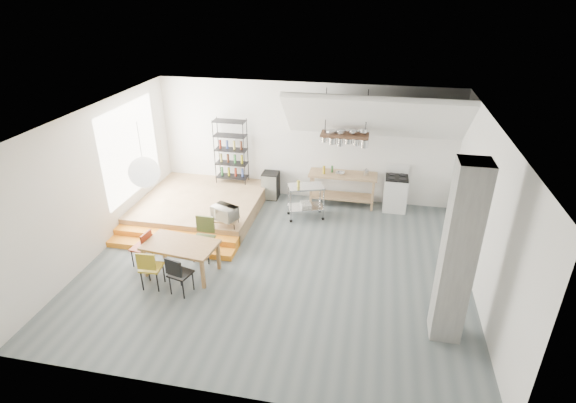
% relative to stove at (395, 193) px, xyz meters
% --- Properties ---
extents(floor, '(8.00, 8.00, 0.00)m').
position_rel_stove_xyz_m(floor, '(-2.50, -3.16, -0.48)').
color(floor, '#545E61').
rests_on(floor, ground).
extents(wall_back, '(8.00, 0.04, 3.20)m').
position_rel_stove_xyz_m(wall_back, '(-2.50, 0.34, 1.12)').
color(wall_back, silver).
rests_on(wall_back, ground).
extents(wall_left, '(0.04, 7.00, 3.20)m').
position_rel_stove_xyz_m(wall_left, '(-6.50, -3.16, 1.12)').
color(wall_left, silver).
rests_on(wall_left, ground).
extents(wall_right, '(0.04, 7.00, 3.20)m').
position_rel_stove_xyz_m(wall_right, '(1.50, -3.16, 1.12)').
color(wall_right, silver).
rests_on(wall_right, ground).
extents(ceiling, '(8.00, 7.00, 0.02)m').
position_rel_stove_xyz_m(ceiling, '(-2.50, -3.16, 2.72)').
color(ceiling, white).
rests_on(ceiling, wall_back).
extents(slope_ceiling, '(4.40, 1.44, 1.32)m').
position_rel_stove_xyz_m(slope_ceiling, '(-0.70, -0.26, 2.07)').
color(slope_ceiling, white).
rests_on(slope_ceiling, wall_back).
extents(window_pane, '(0.02, 2.50, 2.20)m').
position_rel_stove_xyz_m(window_pane, '(-6.48, -1.66, 1.32)').
color(window_pane, white).
rests_on(window_pane, wall_left).
extents(platform, '(3.00, 3.00, 0.40)m').
position_rel_stove_xyz_m(platform, '(-5.00, -1.16, -0.28)').
color(platform, olive).
rests_on(platform, ground).
extents(step_lower, '(3.00, 0.35, 0.13)m').
position_rel_stove_xyz_m(step_lower, '(-5.00, -3.11, -0.41)').
color(step_lower, orange).
rests_on(step_lower, ground).
extents(step_upper, '(3.00, 0.35, 0.27)m').
position_rel_stove_xyz_m(step_upper, '(-5.00, -2.76, -0.35)').
color(step_upper, orange).
rests_on(step_upper, ground).
extents(concrete_column, '(0.50, 0.50, 3.20)m').
position_rel_stove_xyz_m(concrete_column, '(0.80, -4.66, 1.12)').
color(concrete_column, slate).
rests_on(concrete_column, ground).
extents(kitchen_counter, '(1.80, 0.60, 0.91)m').
position_rel_stove_xyz_m(kitchen_counter, '(-1.40, -0.01, 0.15)').
color(kitchen_counter, olive).
rests_on(kitchen_counter, ground).
extents(stove, '(0.60, 0.60, 1.18)m').
position_rel_stove_xyz_m(stove, '(0.00, 0.00, 0.00)').
color(stove, white).
rests_on(stove, ground).
extents(pot_rack, '(1.20, 0.50, 1.43)m').
position_rel_stove_xyz_m(pot_rack, '(-1.37, -0.23, 1.50)').
color(pot_rack, '#3A2317').
rests_on(pot_rack, ceiling).
extents(wire_shelving, '(0.88, 0.38, 1.80)m').
position_rel_stove_xyz_m(wire_shelving, '(-4.50, 0.04, 0.85)').
color(wire_shelving, black).
rests_on(wire_shelving, platform).
extents(microwave_shelf, '(0.60, 0.40, 0.16)m').
position_rel_stove_xyz_m(microwave_shelf, '(-3.90, -2.41, 0.07)').
color(microwave_shelf, olive).
rests_on(microwave_shelf, platform).
extents(paper_lantern, '(0.60, 0.60, 0.60)m').
position_rel_stove_xyz_m(paper_lantern, '(-4.96, -3.79, 1.72)').
color(paper_lantern, white).
rests_on(paper_lantern, ceiling).
extents(dining_table, '(1.55, 0.99, 0.70)m').
position_rel_stove_xyz_m(dining_table, '(-4.36, -3.86, 0.14)').
color(dining_table, '#976336').
rests_on(dining_table, ground).
extents(chair_mustard, '(0.42, 0.42, 0.87)m').
position_rel_stove_xyz_m(chair_mustard, '(-4.75, -4.48, 0.04)').
color(chair_mustard, '#A78C1C').
rests_on(chair_mustard, ground).
extents(chair_black, '(0.47, 0.47, 0.85)m').
position_rel_stove_xyz_m(chair_black, '(-4.13, -4.55, 0.03)').
color(chair_black, black).
rests_on(chair_black, ground).
extents(chair_olive, '(0.45, 0.45, 0.95)m').
position_rel_stove_xyz_m(chair_olive, '(-4.11, -3.20, 0.09)').
color(chair_olive, '#4F5E2C').
rests_on(chair_olive, ground).
extents(chair_red, '(0.42, 0.42, 0.82)m').
position_rel_stove_xyz_m(chair_red, '(-5.26, -3.76, 0.01)').
color(chair_red, '#A63317').
rests_on(chair_red, ground).
extents(rolling_cart, '(1.01, 0.76, 0.89)m').
position_rel_stove_xyz_m(rolling_cart, '(-2.24, -0.93, 0.10)').
color(rolling_cart, silver).
rests_on(rolling_cart, ground).
extents(mini_fridge, '(0.44, 0.44, 0.75)m').
position_rel_stove_xyz_m(mini_fridge, '(-3.40, 0.04, -0.10)').
color(mini_fridge, black).
rests_on(mini_fridge, ground).
extents(microwave, '(0.67, 0.58, 0.31)m').
position_rel_stove_xyz_m(microwave, '(-3.90, -2.41, 0.24)').
color(microwave, beige).
rests_on(microwave, microwave_shelf).
extents(bowl, '(0.27, 0.27, 0.06)m').
position_rel_stove_xyz_m(bowl, '(-1.48, -0.06, 0.46)').
color(bowl, silver).
rests_on(bowl, kitchen_counter).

